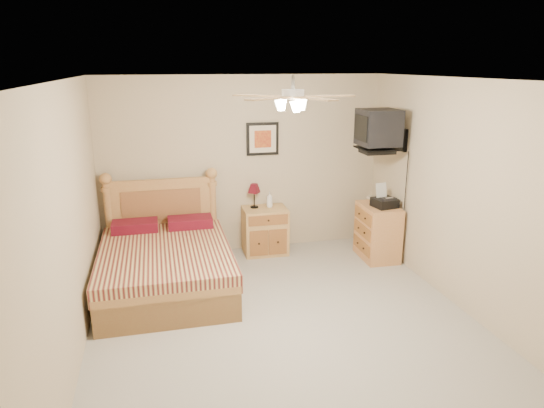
{
  "coord_description": "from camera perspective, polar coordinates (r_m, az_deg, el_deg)",
  "views": [
    {
      "loc": [
        -1.22,
        -4.4,
        2.64
      ],
      "look_at": [
        0.08,
        0.9,
        1.05
      ],
      "focal_mm": 32.0,
      "sensor_mm": 36.0,
      "label": 1
    }
  ],
  "objects": [
    {
      "name": "bed",
      "position": [
        5.87,
        -12.57,
        -4.15
      ],
      "size": [
        1.51,
        1.97,
        1.27
      ],
      "primitive_type": null,
      "rotation": [
        0.0,
        0.0,
        -0.0
      ],
      "color": "#B17141",
      "rests_on": "ground"
    },
    {
      "name": "magazine_upper",
      "position": [
        6.99,
        11.83,
        0.64
      ],
      "size": [
        0.24,
        0.3,
        0.02
      ],
      "primitive_type": "imported",
      "rotation": [
        0.0,
        0.0,
        0.2
      ],
      "color": "gray",
      "rests_on": "magazine_lower"
    },
    {
      "name": "floor",
      "position": [
        5.27,
        1.53,
        -13.84
      ],
      "size": [
        4.5,
        4.5,
        0.0
      ],
      "primitive_type": "plane",
      "color": "gray",
      "rests_on": "ground"
    },
    {
      "name": "wall_front",
      "position": [
        2.84,
        14.14,
        -13.7
      ],
      "size": [
        4.0,
        0.04,
        2.5
      ],
      "primitive_type": "cube",
      "color": "tan",
      "rests_on": "ground"
    },
    {
      "name": "magazine_lower",
      "position": [
        7.0,
        11.82,
        0.45
      ],
      "size": [
        0.3,
        0.35,
        0.03
      ],
      "primitive_type": "imported",
      "rotation": [
        0.0,
        0.0,
        0.29
      ],
      "color": "beige",
      "rests_on": "dresser"
    },
    {
      "name": "lotion_bottle",
      "position": [
        6.89,
        -0.29,
        0.53
      ],
      "size": [
        0.1,
        0.1,
        0.23
      ],
      "primitive_type": "imported",
      "rotation": [
        0.0,
        0.0,
        -0.16
      ],
      "color": "white",
      "rests_on": "nightstand"
    },
    {
      "name": "nightstand",
      "position": [
        6.96,
        -0.83,
        -3.14
      ],
      "size": [
        0.63,
        0.48,
        0.67
      ],
      "primitive_type": "cube",
      "rotation": [
        0.0,
        0.0,
        -0.03
      ],
      "color": "#AC7A42",
      "rests_on": "ground"
    },
    {
      "name": "ceiling",
      "position": [
        4.57,
        1.77,
        14.44
      ],
      "size": [
        4.0,
        4.5,
        0.04
      ],
      "primitive_type": "cube",
      "color": "white",
      "rests_on": "ground"
    },
    {
      "name": "wall_back",
      "position": [
        6.9,
        -3.33,
        4.56
      ],
      "size": [
        4.0,
        0.04,
        2.5
      ],
      "primitive_type": "cube",
      "color": "tan",
      "rests_on": "ground"
    },
    {
      "name": "dresser",
      "position": [
        6.92,
        12.33,
        -3.22
      ],
      "size": [
        0.47,
        0.67,
        0.77
      ],
      "primitive_type": "cube",
      "rotation": [
        0.0,
        0.0,
        -0.04
      ],
      "color": "#B8783B",
      "rests_on": "ground"
    },
    {
      "name": "wall_tv",
      "position": [
        6.52,
        13.61,
        8.44
      ],
      "size": [
        0.56,
        0.46,
        0.58
      ],
      "primitive_type": null,
      "color": "black",
      "rests_on": "wall_right"
    },
    {
      "name": "table_lamp",
      "position": [
        6.86,
        -2.11,
        0.99
      ],
      "size": [
        0.21,
        0.21,
        0.35
      ],
      "primitive_type": null,
      "rotation": [
        0.0,
        0.0,
        0.11
      ],
      "color": "#560C18",
      "rests_on": "nightstand"
    },
    {
      "name": "framed_picture",
      "position": [
        6.87,
        -1.12,
        7.67
      ],
      "size": [
        0.46,
        0.04,
        0.46
      ],
      "primitive_type": "cube",
      "color": "black",
      "rests_on": "wall_back"
    },
    {
      "name": "wall_right",
      "position": [
        5.63,
        21.68,
        0.73
      ],
      "size": [
        0.04,
        4.5,
        2.5
      ],
      "primitive_type": "cube",
      "color": "tan",
      "rests_on": "ground"
    },
    {
      "name": "wall_left",
      "position": [
        4.68,
        -22.72,
        -2.39
      ],
      "size": [
        0.04,
        4.5,
        2.5
      ],
      "primitive_type": "cube",
      "color": "tan",
      "rests_on": "ground"
    },
    {
      "name": "ceiling_fan",
      "position": [
        4.38,
        2.47,
        12.52
      ],
      "size": [
        1.14,
        1.14,
        0.28
      ],
      "primitive_type": null,
      "color": "white",
      "rests_on": "ceiling"
    },
    {
      "name": "fax_machine",
      "position": [
        6.71,
        13.16,
        0.95
      ],
      "size": [
        0.34,
        0.36,
        0.31
      ],
      "primitive_type": null,
      "rotation": [
        0.0,
        0.0,
        0.16
      ],
      "color": "black",
      "rests_on": "dresser"
    }
  ]
}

